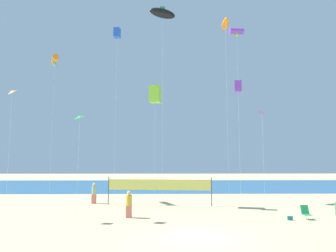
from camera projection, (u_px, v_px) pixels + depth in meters
ground_plane at (197, 237)px, 15.05m from camera, size 120.00×120.00×0.00m
ocean_band at (175, 185)px, 43.00m from camera, size 120.00×20.00×0.01m
beachgoer_mustard_shirt at (129, 203)px, 20.10m from camera, size 0.41×0.41×1.80m
beachgoer_sage_shirt at (94, 193)px, 26.29m from camera, size 0.41×0.41×1.80m
folding_beach_chair at (306, 212)px, 19.59m from camera, size 0.52×0.65×0.89m
volleyball_net at (159, 186)px, 25.45m from camera, size 9.00×1.03×2.40m
beach_handbag at (290, 218)px, 19.24m from camera, size 0.32×0.16×0.26m
kite_violet_tube at (237, 32)px, 33.79m from camera, size 1.62×0.79×18.88m
kite_green_diamond at (79, 118)px, 20.08m from camera, size 0.77×0.76×7.01m
kite_lime_box at (155, 94)px, 26.21m from camera, size 1.11×1.11×10.42m
kite_orange_inflatable at (225, 24)px, 27.52m from camera, size 0.64×1.87×17.01m
kite_black_inflatable at (162, 13)px, 30.51m from camera, size 2.96×1.63×19.72m
kite_violet_box at (238, 86)px, 29.18m from camera, size 0.79×0.79×11.66m
kite_orange_diamond at (12, 93)px, 20.29m from camera, size 0.76×0.76×8.82m
kite_blue_box at (117, 34)px, 26.93m from camera, size 0.62×0.62×15.88m
kite_orange_tube at (55, 60)px, 29.68m from camera, size 1.45×2.28×14.17m
kite_violet_diamond at (262, 115)px, 24.95m from camera, size 0.50×0.50×8.08m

